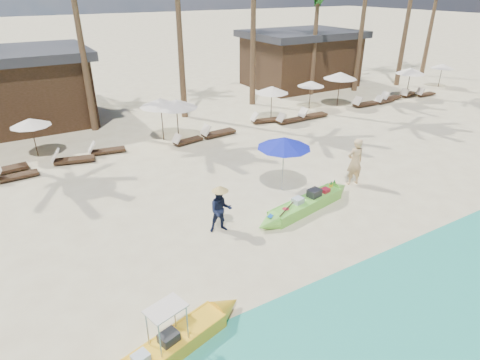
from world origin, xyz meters
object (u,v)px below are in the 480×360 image
tourist (355,162)px  blue_umbrella (284,143)px  yellow_canoe (162,352)px  green_canoe (306,204)px

tourist → blue_umbrella: (-2.89, 1.04, 1.06)m
yellow_canoe → blue_umbrella: 9.14m
green_canoe → tourist: tourist is taller
yellow_canoe → tourist: 10.97m
yellow_canoe → blue_umbrella: bearing=21.7°
green_canoe → blue_umbrella: bearing=74.0°
green_canoe → yellow_canoe: (-6.99, -3.63, -0.01)m
yellow_canoe → blue_umbrella: (7.16, 5.38, 1.84)m
yellow_canoe → tourist: size_ratio=2.59×
green_canoe → blue_umbrella: (0.16, 1.75, 1.83)m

